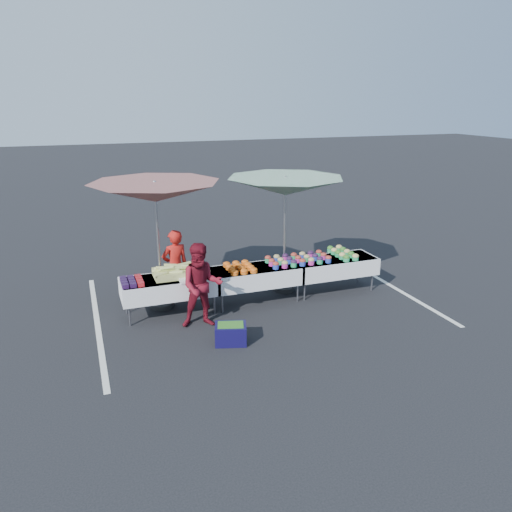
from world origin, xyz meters
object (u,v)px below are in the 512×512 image
object	(u,v)px
table_center	(256,275)
customer	(202,286)
umbrella_right	(285,187)
table_right	(333,266)
umbrella_left	(155,193)
table_left	(169,286)
vendor	(175,267)
storage_bin	(231,333)

from	to	relation	value
table_center	customer	world-z (taller)	customer
customer	umbrella_right	bearing A→B (deg)	38.50
table_right	umbrella_left	xyz separation A→B (m)	(-3.70, 0.40, 1.77)
table_left	table_right	bearing A→B (deg)	0.00
vendor	customer	size ratio (longest dim) A/B	0.97
table_right	storage_bin	size ratio (longest dim) A/B	2.95
customer	umbrella_left	bearing A→B (deg)	126.54
table_center	umbrella_left	xyz separation A→B (m)	(-1.90, 0.40, 1.77)
table_left	umbrella_left	size ratio (longest dim) A/B	0.72
table_right	customer	bearing A→B (deg)	-166.54
table_center	umbrella_right	bearing A→B (deg)	26.57
vendor	umbrella_right	world-z (taller)	umbrella_right
table_center	umbrella_right	size ratio (longest dim) A/B	0.71
table_center	table_right	size ratio (longest dim) A/B	1.00
table_left	table_center	bearing A→B (deg)	0.00
storage_bin	table_right	bearing A→B (deg)	46.20
vendor	table_left	bearing A→B (deg)	55.01
table_center	umbrella_left	size ratio (longest dim) A/B	0.72
table_left	table_center	distance (m)	1.80
table_left	table_right	xyz separation A→B (m)	(3.60, 0.00, 0.00)
storage_bin	table_center	bearing A→B (deg)	73.59
table_left	table_center	xyz separation A→B (m)	(1.80, 0.00, 0.00)
table_right	umbrella_right	distance (m)	2.03
customer	umbrella_right	size ratio (longest dim) A/B	0.61
umbrella_right	umbrella_left	bearing A→B (deg)	180.00
table_right	umbrella_left	world-z (taller)	umbrella_left
table_right	vendor	size ratio (longest dim) A/B	1.20
customer	umbrella_right	world-z (taller)	umbrella_right
customer	umbrella_right	xyz separation A→B (m)	(2.13, 1.15, 1.50)
umbrella_right	storage_bin	distance (m)	3.45
table_right	storage_bin	world-z (taller)	table_right
umbrella_left	umbrella_right	xyz separation A→B (m)	(2.70, -0.00, -0.05)
customer	vendor	bearing A→B (deg)	110.20
table_right	umbrella_left	distance (m)	4.12
table_center	umbrella_right	world-z (taller)	umbrella_right
table_center	table_right	distance (m)	1.80
table_left	storage_bin	xyz separation A→B (m)	(0.75, -1.60, -0.40)
customer	umbrella_right	distance (m)	2.85
table_center	customer	xyz separation A→B (m)	(-1.33, -0.75, 0.22)
vendor	umbrella_right	bearing A→B (deg)	164.65
umbrella_right	storage_bin	xyz separation A→B (m)	(-1.85, -2.00, -2.12)
vendor	umbrella_left	world-z (taller)	umbrella_left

